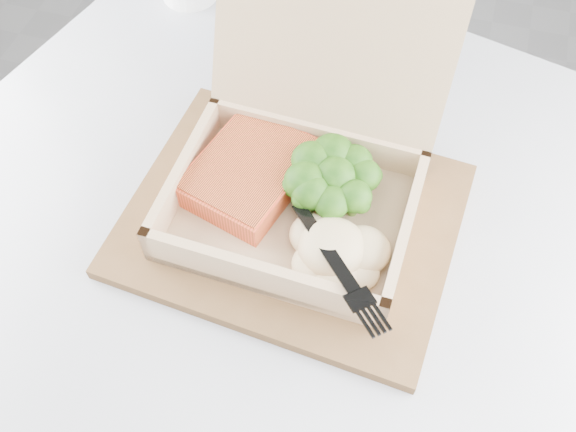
% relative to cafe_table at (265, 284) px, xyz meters
% --- Properties ---
extents(cafe_table, '(0.91, 0.91, 0.71)m').
position_rel_cafe_table_xyz_m(cafe_table, '(0.00, 0.00, 0.00)').
color(cafe_table, black).
rests_on(cafe_table, floor).
extents(serving_tray, '(0.35, 0.29, 0.01)m').
position_rel_cafe_table_xyz_m(serving_tray, '(0.04, -0.01, 0.19)').
color(serving_tray, brown).
rests_on(serving_tray, cafe_table).
extents(takeout_container, '(0.25, 0.27, 0.22)m').
position_rel_cafe_table_xyz_m(takeout_container, '(0.04, 0.03, 0.25)').
color(takeout_container, '#9E7F5F').
rests_on(takeout_container, serving_tray).
extents(salmon_fillet, '(0.13, 0.16, 0.03)m').
position_rel_cafe_table_xyz_m(salmon_fillet, '(-0.01, 0.01, 0.22)').
color(salmon_fillet, '#E94C2D').
rests_on(salmon_fillet, takeout_container).
extents(broccoli_pile, '(0.10, 0.10, 0.04)m').
position_rel_cafe_table_xyz_m(broccoli_pile, '(0.07, 0.02, 0.23)').
color(broccoli_pile, '#3D771A').
rests_on(broccoli_pile, takeout_container).
extents(mashed_potatoes, '(0.11, 0.09, 0.04)m').
position_rel_cafe_table_xyz_m(mashed_potatoes, '(0.09, -0.05, 0.23)').
color(mashed_potatoes, beige).
rests_on(mashed_potatoes, takeout_container).
extents(plastic_fork, '(0.12, 0.14, 0.02)m').
position_rel_cafe_table_xyz_m(plastic_fork, '(0.07, -0.05, 0.24)').
color(plastic_fork, black).
rests_on(plastic_fork, mashed_potatoes).
extents(receipt, '(0.13, 0.14, 0.00)m').
position_rel_cafe_table_xyz_m(receipt, '(0.09, 0.14, 0.18)').
color(receipt, white).
rests_on(receipt, cafe_table).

